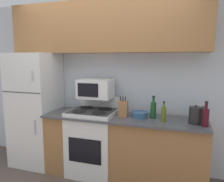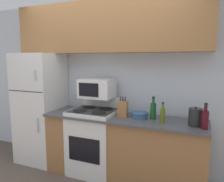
{
  "view_description": "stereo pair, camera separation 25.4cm",
  "coord_description": "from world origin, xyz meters",
  "px_view_note": "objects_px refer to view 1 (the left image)",
  "views": [
    {
      "loc": [
        1.09,
        -2.53,
        1.67
      ],
      "look_at": [
        0.19,
        0.26,
        1.24
      ],
      "focal_mm": 35.0,
      "sensor_mm": 36.0,
      "label": 1
    },
    {
      "loc": [
        1.32,
        -2.44,
        1.67
      ],
      "look_at": [
        0.19,
        0.26,
        1.24
      ],
      "focal_mm": 35.0,
      "sensor_mm": 36.0,
      "label": 2
    }
  ],
  "objects_px": {
    "refrigerator": "(36,109)",
    "bottle_wine_red": "(206,117)",
    "knife_block": "(123,109)",
    "bottle_olive_oil": "(164,114)",
    "stove": "(93,141)",
    "bottle_soy_sauce": "(203,114)",
    "kettle": "(196,115)",
    "bowl": "(140,114)",
    "bottle_wine_green": "(153,109)",
    "microwave": "(96,89)"
  },
  "relations": [
    {
      "from": "bowl",
      "to": "kettle",
      "type": "bearing_deg",
      "value": -6.38
    },
    {
      "from": "bottle_wine_red",
      "to": "bottle_soy_sauce",
      "type": "xyz_separation_m",
      "value": [
        -0.0,
        0.3,
        -0.05
      ]
    },
    {
      "from": "stove",
      "to": "bottle_olive_oil",
      "type": "relative_size",
      "value": 4.23
    },
    {
      "from": "stove",
      "to": "microwave",
      "type": "relative_size",
      "value": 2.3
    },
    {
      "from": "refrigerator",
      "to": "bowl",
      "type": "relative_size",
      "value": 7.8
    },
    {
      "from": "bottle_wine_red",
      "to": "kettle",
      "type": "distance_m",
      "value": 0.14
    },
    {
      "from": "bottle_olive_oil",
      "to": "bowl",
      "type": "bearing_deg",
      "value": 160.33
    },
    {
      "from": "knife_block",
      "to": "microwave",
      "type": "bearing_deg",
      "value": 166.05
    },
    {
      "from": "refrigerator",
      "to": "bottle_wine_red",
      "type": "relative_size",
      "value": 5.85
    },
    {
      "from": "stove",
      "to": "bottle_olive_oil",
      "type": "xyz_separation_m",
      "value": [
        0.99,
        -0.08,
        0.5
      ]
    },
    {
      "from": "kettle",
      "to": "stove",
      "type": "bearing_deg",
      "value": 178.25
    },
    {
      "from": "bottle_wine_green",
      "to": "stove",
      "type": "bearing_deg",
      "value": -176.25
    },
    {
      "from": "bottle_soy_sauce",
      "to": "kettle",
      "type": "height_order",
      "value": "kettle"
    },
    {
      "from": "bottle_olive_oil",
      "to": "kettle",
      "type": "distance_m",
      "value": 0.38
    },
    {
      "from": "knife_block",
      "to": "bottle_olive_oil",
      "type": "distance_m",
      "value": 0.55
    },
    {
      "from": "bottle_wine_green",
      "to": "microwave",
      "type": "bearing_deg",
      "value": 176.59
    },
    {
      "from": "refrigerator",
      "to": "bottle_wine_green",
      "type": "height_order",
      "value": "refrigerator"
    },
    {
      "from": "stove",
      "to": "bottle_wine_green",
      "type": "xyz_separation_m",
      "value": [
        0.85,
        0.06,
        0.52
      ]
    },
    {
      "from": "bowl",
      "to": "bottle_wine_red",
      "type": "distance_m",
      "value": 0.83
    },
    {
      "from": "refrigerator",
      "to": "microwave",
      "type": "xyz_separation_m",
      "value": [
        1.0,
        0.07,
        0.36
      ]
    },
    {
      "from": "bottle_wine_red",
      "to": "kettle",
      "type": "bearing_deg",
      "value": 139.22
    },
    {
      "from": "refrigerator",
      "to": "bottle_wine_green",
      "type": "distance_m",
      "value": 1.84
    },
    {
      "from": "refrigerator",
      "to": "stove",
      "type": "relative_size",
      "value": 1.59
    },
    {
      "from": "microwave",
      "to": "bottle_wine_red",
      "type": "relative_size",
      "value": 1.59
    },
    {
      "from": "bowl",
      "to": "kettle",
      "type": "xyz_separation_m",
      "value": [
        0.7,
        -0.08,
        0.06
      ]
    },
    {
      "from": "stove",
      "to": "microwave",
      "type": "bearing_deg",
      "value": 86.46
    },
    {
      "from": "bowl",
      "to": "bottle_wine_red",
      "type": "bearing_deg",
      "value": -11.83
    },
    {
      "from": "stove",
      "to": "knife_block",
      "type": "xyz_separation_m",
      "value": [
        0.45,
        -0.0,
        0.51
      ]
    },
    {
      "from": "microwave",
      "to": "knife_block",
      "type": "height_order",
      "value": "microwave"
    },
    {
      "from": "bottle_olive_oil",
      "to": "bottle_wine_green",
      "type": "height_order",
      "value": "bottle_wine_green"
    },
    {
      "from": "bowl",
      "to": "bottle_olive_oil",
      "type": "bearing_deg",
      "value": -19.67
    },
    {
      "from": "bottle_olive_oil",
      "to": "kettle",
      "type": "xyz_separation_m",
      "value": [
        0.38,
        0.04,
        0.0
      ]
    },
    {
      "from": "refrigerator",
      "to": "bottle_olive_oil",
      "type": "bearing_deg",
      "value": -3.27
    },
    {
      "from": "bottle_wine_red",
      "to": "bottle_soy_sauce",
      "type": "bearing_deg",
      "value": 90.67
    },
    {
      "from": "microwave",
      "to": "bottle_olive_oil",
      "type": "height_order",
      "value": "microwave"
    },
    {
      "from": "bottle_wine_red",
      "to": "bottle_wine_green",
      "type": "bearing_deg",
      "value": 163.31
    },
    {
      "from": "knife_block",
      "to": "bottle_soy_sauce",
      "type": "xyz_separation_m",
      "value": [
        1.02,
        0.17,
        -0.04
      ]
    },
    {
      "from": "microwave",
      "to": "bowl",
      "type": "height_order",
      "value": "microwave"
    },
    {
      "from": "bowl",
      "to": "bottle_olive_oil",
      "type": "distance_m",
      "value": 0.35
    },
    {
      "from": "refrigerator",
      "to": "kettle",
      "type": "bearing_deg",
      "value": -1.85
    },
    {
      "from": "bottle_olive_oil",
      "to": "kettle",
      "type": "relative_size",
      "value": 1.12
    },
    {
      "from": "bowl",
      "to": "microwave",
      "type": "bearing_deg",
      "value": 174.03
    },
    {
      "from": "bottle_wine_red",
      "to": "kettle",
      "type": "height_order",
      "value": "bottle_wine_red"
    },
    {
      "from": "bowl",
      "to": "kettle",
      "type": "relative_size",
      "value": 0.97
    },
    {
      "from": "refrigerator",
      "to": "bottle_wine_red",
      "type": "xyz_separation_m",
      "value": [
        2.47,
        -0.17,
        0.13
      ]
    },
    {
      "from": "refrigerator",
      "to": "bottle_wine_red",
      "type": "distance_m",
      "value": 2.47
    },
    {
      "from": "stove",
      "to": "bottle_soy_sauce",
      "type": "relative_size",
      "value": 6.11
    },
    {
      "from": "bottle_soy_sauce",
      "to": "kettle",
      "type": "bearing_deg",
      "value": -115.8
    },
    {
      "from": "knife_block",
      "to": "bottle_wine_red",
      "type": "bearing_deg",
      "value": -7.1
    },
    {
      "from": "bottle_olive_oil",
      "to": "bottle_wine_green",
      "type": "distance_m",
      "value": 0.2
    }
  ]
}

